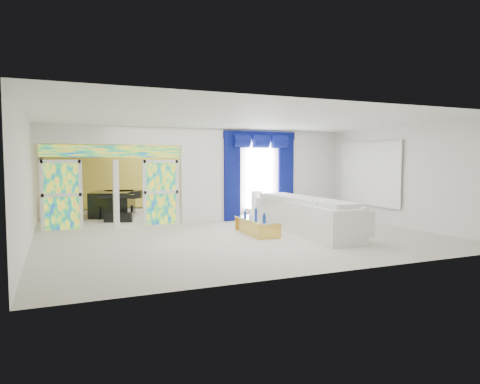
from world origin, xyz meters
name	(u,v)px	position (x,y,z in m)	size (l,w,h in m)	color
floor	(215,226)	(0.00, 0.00, 0.00)	(12.00, 12.00, 0.00)	#B7AF9E
dividing_wall	(265,175)	(2.15, 1.00, 1.50)	(5.70, 0.18, 3.00)	white
dividing_header	(112,135)	(-2.85, 1.00, 2.73)	(4.30, 0.18, 0.55)	white
stained_panel_left	(62,195)	(-4.28, 1.00, 1.00)	(0.95, 0.04, 2.00)	#994C3F
stained_panel_right	(161,192)	(-1.42, 1.00, 1.00)	(0.95, 0.04, 2.00)	#994C3F
stained_transom	(113,151)	(-2.85, 1.00, 2.25)	(4.00, 0.05, 0.35)	#994C3F
window_pane	(259,176)	(1.90, 0.90, 1.45)	(1.00, 0.02, 2.30)	white
blue_drape_left	(232,178)	(0.90, 0.87, 1.40)	(0.55, 0.10, 2.80)	#09044B
blue_drape_right	(286,177)	(2.90, 0.87, 1.40)	(0.55, 0.10, 2.80)	#09044B
blue_pelmet	(260,135)	(1.90, 0.87, 2.82)	(2.60, 0.12, 0.25)	#09044B
wall_mirror	(369,174)	(4.94, -1.00, 1.55)	(0.04, 2.70, 1.90)	white
gold_curtains	(168,172)	(0.00, 5.90, 1.50)	(9.70, 0.12, 2.90)	gold
white_sofa	(306,217)	(1.89, -2.09, 0.42)	(0.95, 4.43, 0.84)	silver
coffee_table	(257,227)	(0.54, -1.79, 0.20)	(0.59, 1.76, 0.39)	gold
console_table	(265,214)	(1.95, 0.58, 0.20)	(1.19, 0.38, 0.40)	white
table_lamp	(257,200)	(1.65, 0.58, 0.69)	(0.36, 0.36, 0.58)	white
armchair	(307,209)	(3.31, 0.11, 0.37)	(1.13, 0.98, 0.73)	silver
grand_piano	(113,204)	(-2.57, 3.67, 0.44)	(1.32, 1.74, 0.88)	black
piano_bench	(119,217)	(-2.57, 2.07, 0.15)	(0.88, 0.34, 0.29)	black
tv_console	(55,207)	(-4.47, 3.30, 0.42)	(0.58, 0.53, 0.85)	tan
chandelier	(120,141)	(-2.30, 3.40, 2.65)	(0.60, 0.60, 0.60)	gold
decanters	(255,216)	(0.50, -1.75, 0.49)	(0.14, 1.29, 0.28)	navy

